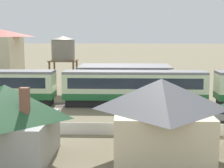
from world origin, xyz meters
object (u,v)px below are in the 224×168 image
at_px(water_tower, 63,50).
at_px(parked_car_grey_2, 147,117).
at_px(cottage_grey_roof, 161,115).
at_px(station_building, 125,79).
at_px(parked_car_yellow, 12,119).
at_px(cottage_dark_green_roof, 6,121).
at_px(passenger_train, 137,87).

bearing_deg(water_tower, parked_car_grey_2, -56.84).
distance_m(cottage_grey_roof, parked_car_grey_2, 9.01).
distance_m(station_building, parked_car_yellow, 21.81).
height_order(station_building, parked_car_yellow, station_building).
bearing_deg(parked_car_yellow, cottage_dark_green_roof, -68.47).
distance_m(water_tower, cottage_grey_roof, 28.70).
distance_m(station_building, cottage_grey_roof, 26.35).
xyz_separation_m(passenger_train, parked_car_yellow, (-12.15, -9.56, -1.74)).
distance_m(cottage_dark_green_roof, parked_car_yellow, 9.48).
relative_size(passenger_train, cottage_dark_green_roof, 7.82).
distance_m(passenger_train, station_building, 9.53).
height_order(cottage_grey_roof, parked_car_yellow, cottage_grey_roof).
relative_size(cottage_dark_green_roof, parked_car_yellow, 1.59).
height_order(station_building, cottage_dark_green_roof, cottage_dark_green_roof).
bearing_deg(water_tower, cottage_dark_green_roof, -87.96).
relative_size(passenger_train, station_building, 4.06).
bearing_deg(cottage_dark_green_roof, cottage_grey_roof, 8.61).
distance_m(cottage_dark_green_roof, parked_car_grey_2, 14.73).
height_order(passenger_train, station_building, passenger_train).
relative_size(passenger_train, cottage_grey_roof, 7.18).
height_order(cottage_dark_green_roof, cottage_grey_roof, cottage_grey_roof).
bearing_deg(parked_car_yellow, water_tower, 90.27).
bearing_deg(parked_car_grey_2, passenger_train, 101.34).
height_order(cottage_dark_green_roof, parked_car_grey_2, cottage_dark_green_roof).
bearing_deg(cottage_grey_roof, water_tower, 114.34).
relative_size(water_tower, cottage_grey_roof, 1.11).
relative_size(station_building, water_tower, 1.59).
relative_size(cottage_grey_roof, parked_car_grey_2, 1.75).
bearing_deg(passenger_train, parked_car_grey_2, -84.92).
xyz_separation_m(water_tower, cottage_dark_green_roof, (0.98, -27.57, -3.69)).
xyz_separation_m(passenger_train, water_tower, (-10.54, 9.15, 4.05)).
bearing_deg(cottage_dark_green_roof, parked_car_yellow, 106.32).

